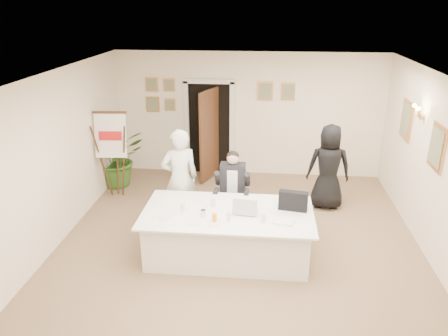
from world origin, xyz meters
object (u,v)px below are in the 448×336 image
(paper_stack, at_px, (283,222))
(conference_table, at_px, (228,233))
(flip_chart, at_px, (114,159))
(standing_woman, at_px, (329,167))
(oj_glass, at_px, (214,218))
(laptop_bag, at_px, (293,201))
(steel_jug, at_px, (203,213))
(laptop, at_px, (245,203))
(standing_man, at_px, (180,178))
(seated_man, at_px, (233,189))
(potted_palm, at_px, (117,158))

(paper_stack, bearing_deg, conference_table, 162.14)
(flip_chart, xyz_separation_m, standing_woman, (4.26, -0.08, 0.01))
(standing_woman, height_order, oj_glass, standing_woman)
(flip_chart, bearing_deg, oj_glass, -45.56)
(laptop_bag, xyz_separation_m, steel_jug, (-1.35, -0.35, -0.10))
(conference_table, xyz_separation_m, laptop_bag, (1.00, 0.16, 0.54))
(conference_table, distance_m, laptop, 0.59)
(standing_man, height_order, standing_woman, standing_man)
(seated_man, xyz_separation_m, flip_chart, (-2.49, 0.98, 0.12))
(seated_man, xyz_separation_m, oj_glass, (-0.16, -1.40, 0.14))
(flip_chart, bearing_deg, steel_jug, -46.13)
(conference_table, xyz_separation_m, potted_palm, (-2.65, 2.63, 0.23))
(paper_stack, bearing_deg, laptop_bag, 69.80)
(steel_jug, bearing_deg, seated_man, 74.53)
(steel_jug, bearing_deg, flip_chart, 133.87)
(conference_table, height_order, standing_man, standing_man)
(oj_glass, height_order, steel_jug, oj_glass)
(standing_man, height_order, steel_jug, standing_man)
(seated_man, bearing_deg, paper_stack, -59.90)
(standing_woman, bearing_deg, flip_chart, 1.00)
(flip_chart, height_order, standing_man, standing_man)
(potted_palm, distance_m, paper_stack, 4.54)
(conference_table, relative_size, paper_stack, 8.64)
(standing_man, bearing_deg, conference_table, 111.25)
(potted_palm, bearing_deg, steel_jug, -50.95)
(standing_woman, height_order, potted_palm, standing_woman)
(standing_man, relative_size, laptop, 4.69)
(standing_man, relative_size, oj_glass, 13.79)
(flip_chart, height_order, standing_woman, flip_chart)
(potted_palm, bearing_deg, seated_man, -30.90)
(conference_table, bearing_deg, standing_woman, 47.79)
(oj_glass, bearing_deg, laptop_bag, 23.41)
(seated_man, relative_size, standing_woman, 0.84)
(flip_chart, relative_size, laptop, 4.66)
(steel_jug, bearing_deg, oj_glass, -38.30)
(conference_table, xyz_separation_m, laptop, (0.26, 0.03, 0.52))
(standing_woman, distance_m, oj_glass, 3.00)
(laptop_bag, relative_size, steel_jug, 4.04)
(flip_chart, height_order, paper_stack, flip_chart)
(standing_woman, relative_size, potted_palm, 1.34)
(conference_table, distance_m, laptop_bag, 1.15)
(laptop_bag, bearing_deg, potted_palm, 155.66)
(potted_palm, distance_m, oj_glass, 3.88)
(seated_man, distance_m, flip_chart, 2.68)
(seated_man, bearing_deg, oj_glass, -99.08)
(conference_table, bearing_deg, seated_man, 90.52)
(laptop_bag, height_order, steel_jug, laptop_bag)
(seated_man, bearing_deg, laptop, -77.72)
(seated_man, relative_size, steel_jug, 12.79)
(conference_table, relative_size, laptop, 6.90)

